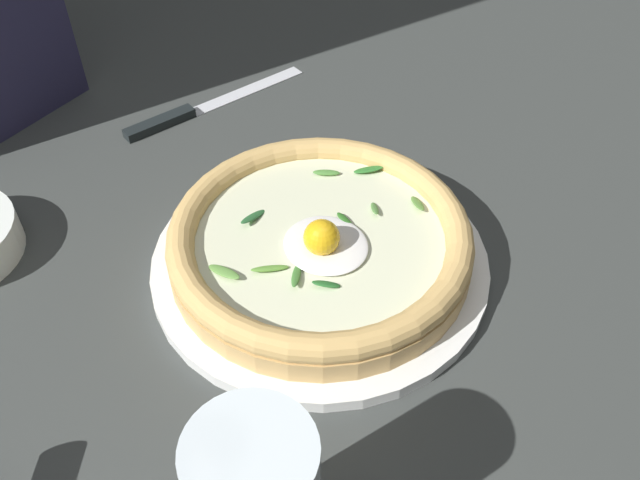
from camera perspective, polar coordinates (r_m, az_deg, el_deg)
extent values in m
cube|color=#393C3A|center=(0.57, -1.70, -5.85)|extent=(2.40, 2.40, 0.03)
cylinder|color=white|center=(0.58, 0.00, -1.82)|extent=(0.29, 0.29, 0.01)
cylinder|color=tan|center=(0.57, 0.00, -0.69)|extent=(0.26, 0.26, 0.02)
torus|color=tan|center=(0.56, 0.00, 0.48)|extent=(0.26, 0.26, 0.02)
cylinder|color=beige|center=(0.56, 0.00, 0.19)|extent=(0.21, 0.21, 0.00)
ellipsoid|color=white|center=(0.55, 0.49, -0.40)|extent=(0.07, 0.07, 0.01)
sphere|color=yellow|center=(0.53, 0.38, 0.07)|extent=(0.03, 0.03, 0.03)
ellipsoid|color=#2E6C37|center=(0.58, -5.77, 2.02)|extent=(0.01, 0.03, 0.01)
ellipsoid|color=#538740|center=(0.58, 4.93, 2.61)|extent=(0.02, 0.02, 0.01)
ellipsoid|color=#296B2C|center=(0.52, 0.42, -3.91)|extent=(0.02, 0.02, 0.01)
ellipsoid|color=#5A8A3B|center=(0.59, 8.42, 3.15)|extent=(0.03, 0.02, 0.01)
ellipsoid|color=#5D913F|center=(0.53, -8.27, -2.73)|extent=(0.03, 0.02, 0.01)
ellipsoid|color=#619C3A|center=(0.53, -4.34, -2.46)|extent=(0.02, 0.03, 0.01)
ellipsoid|color=#2F6B23|center=(0.57, 2.21, 1.68)|extent=(0.02, 0.01, 0.01)
ellipsoid|color=#2E762C|center=(0.62, 4.21, 6.08)|extent=(0.02, 0.03, 0.01)
ellipsoid|color=#448037|center=(0.52, -2.05, -3.05)|extent=(0.02, 0.03, 0.01)
ellipsoid|color=#4C8838|center=(0.62, 0.55, 5.83)|extent=(0.02, 0.02, 0.01)
cube|color=silver|center=(0.81, -6.26, 12.72)|extent=(0.04, 0.15, 0.00)
cube|color=black|center=(0.76, -13.64, 9.78)|extent=(0.03, 0.08, 0.01)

